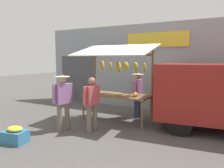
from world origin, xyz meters
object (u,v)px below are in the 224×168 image
at_px(vendor_with_sunhat, 138,92).
at_px(produce_crate_near, 15,135).
at_px(market_stall, 117,73).
at_px(shopper_with_shopping_bag, 63,98).
at_px(shopper_in_grey_tee, 92,101).

xyz_separation_m(vendor_with_sunhat, produce_crate_near, (1.72, 3.57, -0.71)).
bearing_deg(market_stall, vendor_with_sunhat, -122.84).
relative_size(shopper_with_shopping_bag, shopper_in_grey_tee, 1.04).
xyz_separation_m(shopper_with_shopping_bag, shopper_in_grey_tee, (-0.74, -0.34, -0.06)).
distance_m(market_stall, produce_crate_near, 3.43).
height_order(market_stall, shopper_with_shopping_bag, market_stall).
bearing_deg(shopper_in_grey_tee, shopper_with_shopping_bag, 121.81).
bearing_deg(shopper_in_grey_tee, market_stall, 1.30).
bearing_deg(vendor_with_sunhat, produce_crate_near, -27.49).
distance_m(vendor_with_sunhat, produce_crate_near, 4.03).
relative_size(market_stall, shopper_with_shopping_bag, 1.59).
bearing_deg(produce_crate_near, shopper_in_grey_tee, -125.43).
xyz_separation_m(market_stall, shopper_in_grey_tee, (0.12, 1.26, -0.70)).
height_order(shopper_in_grey_tee, produce_crate_near, shopper_in_grey_tee).
bearing_deg(produce_crate_near, market_stall, -113.89).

